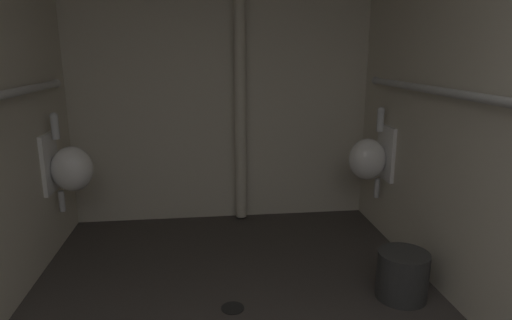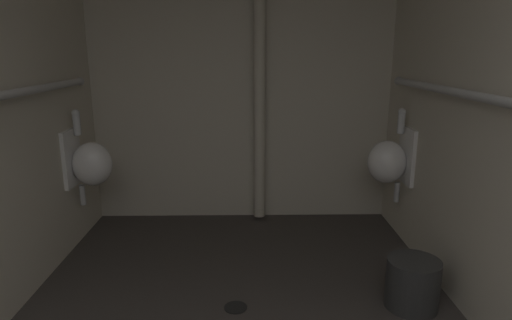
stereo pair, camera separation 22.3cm
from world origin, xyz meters
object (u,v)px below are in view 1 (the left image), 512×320
Objects in this scene: waste_bin at (402,275)px; floor_drain at (233,308)px; standpipe_back_wall at (240,76)px; urinal_right_mid at (370,158)px; urinal_left_mid at (69,167)px.

floor_drain is at bearing -180.00° from waste_bin.
standpipe_back_wall is 1.96m from floor_drain.
urinal_right_mid reaches higher than floor_drain.
standpipe_back_wall is at bearing 121.32° from waste_bin.
standpipe_back_wall is at bearing 154.44° from urinal_right_mid.
urinal_left_mid is at bearing 140.57° from floor_drain.
waste_bin is at bearing -23.10° from urinal_left_mid.
urinal_right_mid is 1.68m from floor_drain.
urinal_left_mid is 2.39× the size of waste_bin.
urinal_right_mid reaches higher than waste_bin.
waste_bin reaches higher than floor_drain.
urinal_left_mid is at bearing -179.41° from urinal_right_mid.
urinal_right_mid is at bearing 39.03° from floor_drain.
standpipe_back_wall reaches higher than urinal_right_mid.
waste_bin is (0.88, -1.45, -1.15)m from standpipe_back_wall.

